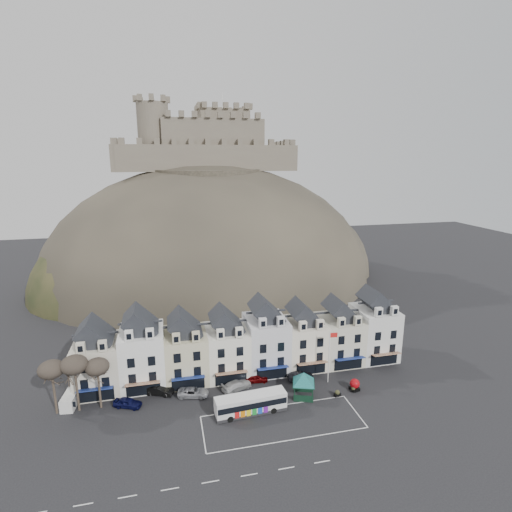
{
  "coord_description": "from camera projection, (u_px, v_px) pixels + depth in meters",
  "views": [
    {
      "loc": [
        -12.51,
        -44.87,
        35.72
      ],
      "look_at": [
        3.52,
        24.0,
        18.21
      ],
      "focal_mm": 28.0,
      "sensor_mm": 36.0,
      "label": 1
    }
  ],
  "objects": [
    {
      "name": "castle_hill",
      "position": [
        215.0,
        280.0,
        119.2
      ],
      "size": [
        100.0,
        76.0,
        68.0
      ],
      "color": "#312E26",
      "rests_on": "ground"
    },
    {
      "name": "tree_left_far",
      "position": [
        51.0,
        370.0,
        55.65
      ],
      "size": [
        3.61,
        3.61,
        8.24
      ],
      "color": "#312B1F",
      "rests_on": "ground"
    },
    {
      "name": "planter_west",
      "position": [
        337.0,
        393.0,
        61.25
      ],
      "size": [
        1.1,
        0.72,
        1.03
      ],
      "rotation": [
        0.0,
        0.0,
        0.17
      ],
      "color": "black",
      "rests_on": "ground"
    },
    {
      "name": "car_white",
      "position": [
        237.0,
        385.0,
        63.07
      ],
      "size": [
        5.34,
        3.68,
        1.44
      ],
      "primitive_type": "imported",
      "rotation": [
        0.0,
        0.0,
        1.94
      ],
      "color": "#BBBBBB",
      "rests_on": "ground"
    },
    {
      "name": "tree_left_mid",
      "position": [
        74.0,
        365.0,
        56.22
      ],
      "size": [
        3.78,
        3.78,
        8.64
      ],
      "color": "#312B1F",
      "rests_on": "ground"
    },
    {
      "name": "car_maroon",
      "position": [
        256.0,
        378.0,
        65.13
      ],
      "size": [
        3.82,
        1.79,
        1.26
      ],
      "primitive_type": "imported",
      "rotation": [
        0.0,
        0.0,
        1.49
      ],
      "color": "#530406",
      "rests_on": "ground"
    },
    {
      "name": "car_navy",
      "position": [
        128.0,
        403.0,
        58.56
      ],
      "size": [
        4.47,
        3.11,
        1.41
      ],
      "primitive_type": "imported",
      "rotation": [
        0.0,
        0.0,
        1.18
      ],
      "color": "#0B0D38",
      "rests_on": "ground"
    },
    {
      "name": "castle",
      "position": [
        206.0,
        142.0,
        115.99
      ],
      "size": [
        50.2,
        22.2,
        22.0
      ],
      "color": "#675B4F",
      "rests_on": "ground"
    },
    {
      "name": "bus",
      "position": [
        251.0,
        403.0,
        57.0
      ],
      "size": [
        10.46,
        3.2,
        2.91
      ],
      "rotation": [
        0.0,
        0.0,
        0.08
      ],
      "color": "#262628",
      "rests_on": "ground"
    },
    {
      "name": "townhouse_terrace",
      "position": [
        247.0,
        342.0,
        67.62
      ],
      "size": [
        54.4,
        9.35,
        11.8
      ],
      "color": "beige",
      "rests_on": "ground"
    },
    {
      "name": "car_charcoal",
      "position": [
        301.0,
        376.0,
        65.57
      ],
      "size": [
        4.31,
        1.62,
        1.4
      ],
      "primitive_type": "imported",
      "rotation": [
        0.0,
        0.0,
        1.54
      ],
      "color": "black",
      "rests_on": "ground"
    },
    {
      "name": "red_buoy",
      "position": [
        355.0,
        385.0,
        62.75
      ],
      "size": [
        1.54,
        1.54,
        1.91
      ],
      "rotation": [
        0.0,
        0.0,
        0.19
      ],
      "color": "black",
      "rests_on": "ground"
    },
    {
      "name": "planter_east",
      "position": [
        353.0,
        389.0,
        62.44
      ],
      "size": [
        0.99,
        0.76,
        0.89
      ],
      "rotation": [
        0.0,
        0.0,
        -0.41
      ],
      "color": "black",
      "rests_on": "ground"
    },
    {
      "name": "bus_shelter",
      "position": [
        304.0,
        378.0,
        60.43
      ],
      "size": [
        6.18,
        6.18,
        4.15
      ],
      "rotation": [
        0.0,
        0.0,
        -0.34
      ],
      "color": "black",
      "rests_on": "ground"
    },
    {
      "name": "coach_bay_markings",
      "position": [
        282.0,
        422.0,
        55.38
      ],
      "size": [
        22.0,
        7.5,
        0.01
      ],
      "primitive_type": "cube",
      "color": "silver",
      "rests_on": "ground"
    },
    {
      "name": "car_black",
      "position": [
        159.0,
        390.0,
        61.68
      ],
      "size": [
        4.84,
        3.34,
        1.51
      ],
      "primitive_type": "imported",
      "rotation": [
        0.0,
        0.0,
        1.15
      ],
      "color": "black",
      "rests_on": "ground"
    },
    {
      "name": "car_silver",
      "position": [
        193.0,
        392.0,
        61.22
      ],
      "size": [
        5.03,
        3.14,
        1.32
      ],
      "primitive_type": "imported",
      "rotation": [
        0.0,
        0.0,
        1.35
      ],
      "color": "#9D9FA4",
      "rests_on": "ground"
    },
    {
      "name": "tree_left_near",
      "position": [
        97.0,
        367.0,
        57.05
      ],
      "size": [
        3.43,
        3.43,
        7.84
      ],
      "color": "#312B1F",
      "rests_on": "ground"
    },
    {
      "name": "white_van",
      "position": [
        71.0,
        400.0,
        58.84
      ],
      "size": [
        2.3,
        4.35,
        1.9
      ],
      "rotation": [
        0.0,
        0.0,
        -0.12
      ],
      "color": "silver",
      "rests_on": "ground"
    },
    {
      "name": "ground",
      "position": [
        271.0,
        430.0,
        53.76
      ],
      "size": [
        300.0,
        300.0,
        0.0
      ],
      "primitive_type": "plane",
      "color": "black",
      "rests_on": "ground"
    },
    {
      "name": "flagpole",
      "position": [
        330.0,
        353.0,
        64.03
      ],
      "size": [
        1.29,
        0.2,
        8.95
      ],
      "rotation": [
        0.0,
        0.0,
        -0.09
      ],
      "color": "silver",
      "rests_on": "ground"
    }
  ]
}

